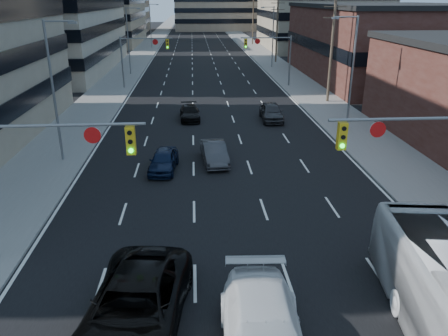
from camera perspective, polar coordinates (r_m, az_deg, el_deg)
road_surface at (r=138.41m, az=-3.43°, el=17.11°), size 18.00×300.00×0.02m
sidewalk_left at (r=138.75m, az=-8.40°, el=16.97°), size 5.00×300.00×0.15m
sidewalk_right at (r=139.02m, az=1.53°, el=17.19°), size 5.00×300.00×0.15m
office_left_far at (r=110.33m, az=-16.63°, el=19.40°), size 20.00×30.00×16.00m
storefront_right_mid at (r=63.70m, az=20.51°, el=14.94°), size 20.00×30.00×9.00m
office_right_far at (r=99.71m, az=12.21°, el=19.08°), size 22.00×28.00×14.00m
bg_block_right at (r=142.13m, az=10.31°, el=19.36°), size 22.00×22.00×12.00m
signal_near_left at (r=18.03m, az=-22.48°, el=0.61°), size 6.59×0.33×6.00m
signal_near_right at (r=19.35m, az=24.36°, el=1.69°), size 6.59×0.33×6.00m
signal_far_left at (r=53.69m, az=-10.75°, el=14.69°), size 6.09×0.33×6.00m
signal_far_right at (r=54.16m, az=6.19°, el=14.99°), size 6.09×0.33×6.00m
utility_pole_block at (r=46.37m, az=13.93°, el=15.29°), size 2.20×0.28×11.00m
utility_pole_midblock at (r=75.44m, az=6.95°, el=17.86°), size 2.20×0.28×11.00m
utility_pole_distant at (r=105.04m, az=3.81°, el=18.91°), size 2.20×0.28×11.00m
streetlight_left_near at (r=29.79m, az=-21.19°, el=9.98°), size 2.03×0.22×9.00m
streetlight_left_mid at (r=63.83m, az=-12.28°, el=16.28°), size 2.03×0.22×9.00m
streetlight_left_far at (r=98.54m, az=-9.50°, el=18.10°), size 2.03×0.22×9.00m
streetlight_right_near at (r=35.51m, az=16.19°, el=12.20°), size 2.03×0.22×9.00m
streetlight_right_far at (r=69.27m, az=6.28°, el=16.98°), size 2.03×0.22×9.00m
black_pickup at (r=15.01m, az=-11.53°, el=-17.43°), size 3.84×6.91×1.83m
sedan_blue at (r=27.68m, az=-7.91°, el=0.99°), size 1.97×4.08×1.34m
sedan_grey_center at (r=28.75m, az=-1.28°, el=2.02°), size 1.85×4.33×1.39m
sedan_black_far at (r=39.39m, az=-4.49°, el=7.20°), size 1.91×4.30×1.23m
sedan_grey_right at (r=39.22m, az=6.19°, el=7.31°), size 1.95×4.57×1.54m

